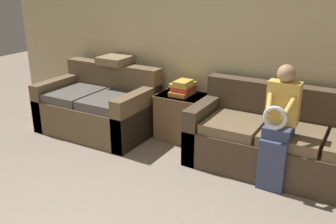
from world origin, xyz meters
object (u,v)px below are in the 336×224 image
couch_main (294,144)px  child_left_seated (279,123)px  couch_side (99,108)px  side_shelf (182,116)px  book_stack (183,88)px  throw_pillow (115,60)px

couch_main → child_left_seated: (-0.10, -0.35, 0.34)m
couch_side → side_shelf: 1.13m
child_left_seated → book_stack: 1.42m
couch_side → child_left_seated: size_ratio=1.21×
couch_main → book_stack: (-1.42, 0.19, 0.36)m
throw_pillow → side_shelf: bearing=-1.1°
child_left_seated → book_stack: child_left_seated is taller
child_left_seated → throw_pillow: bearing=166.8°
couch_side → throw_pillow: size_ratio=3.83×
throw_pillow → couch_side: bearing=-97.9°
couch_main → side_shelf: size_ratio=3.56×
couch_side → side_shelf: couch_side is taller
book_stack → couch_main: bearing=-7.7°
couch_side → child_left_seated: (2.40, -0.23, 0.34)m
side_shelf → book_stack: 0.37m
couch_side → book_stack: 1.19m
book_stack → throw_pillow: bearing=179.2°
couch_side → book_stack: couch_side is taller
couch_side → child_left_seated: 2.44m
side_shelf → throw_pillow: throw_pillow is taller
child_left_seated → side_shelf: bearing=157.9°
child_left_seated → book_stack: size_ratio=3.76×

